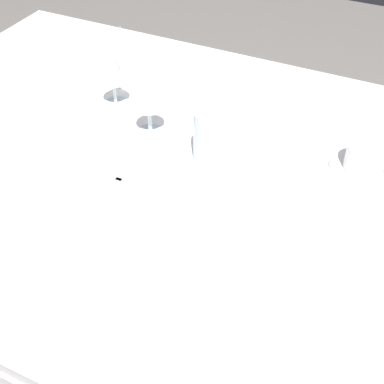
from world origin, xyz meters
TOP-DOWN VIEW (x-y plane):
  - ground_plane at (0.00, 0.00)m, footprint 6.00×6.00m
  - dining_table at (0.00, 0.00)m, footprint 1.80×1.11m
  - dinner_plate at (-0.01, -0.21)m, footprint 0.26×0.26m
  - fork_outer at (-0.18, -0.17)m, footprint 0.03×0.23m
  - dinner_knife at (0.14, -0.19)m, footprint 0.03×0.23m
  - spoon_soup at (0.18, -0.17)m, footprint 0.03×0.22m
  - saucer_left at (0.29, 0.16)m, footprint 0.14×0.14m
  - coffee_cup_left at (0.29, 0.16)m, footprint 0.11×0.09m
  - wine_glass_centre at (-0.34, 0.15)m, footprint 0.07×0.07m
  - wine_glass_left at (-0.20, 0.08)m, footprint 0.07×0.07m
  - drink_tumbler at (-0.03, 0.04)m, footprint 0.07×0.07m
  - napkin_folded at (-0.38, 0.26)m, footprint 0.06×0.06m

SIDE VIEW (x-z plane):
  - ground_plane at x=0.00m, z-range 0.00..0.00m
  - dining_table at x=0.00m, z-range 0.29..1.03m
  - fork_outer at x=-0.18m, z-range 0.74..0.74m
  - dinner_knife at x=0.14m, z-range 0.74..0.74m
  - spoon_soup at x=0.18m, z-range 0.74..0.75m
  - saucer_left at x=0.29m, z-range 0.74..0.75m
  - dinner_plate at x=-0.01m, z-range 0.74..0.76m
  - coffee_cup_left at x=0.29m, z-range 0.75..0.81m
  - drink_tumbler at x=-0.03m, z-range 0.74..0.87m
  - napkin_folded at x=-0.38m, z-range 0.74..0.91m
  - wine_glass_left at x=-0.20m, z-range 0.77..0.92m
  - wine_glass_centre at x=-0.34m, z-range 0.77..0.92m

